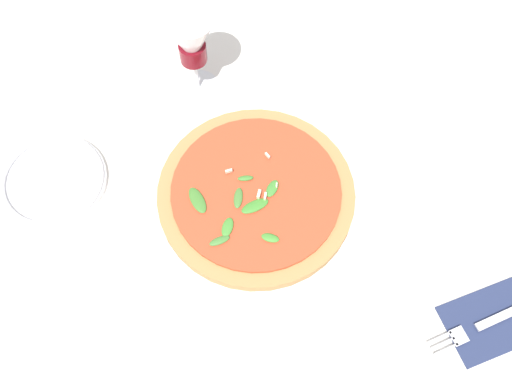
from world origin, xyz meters
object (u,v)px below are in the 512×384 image
wine_glass (192,43)px  side_plate_white (53,180)px  fork (492,321)px  pizza_arugula_main (256,196)px

wine_glass → side_plate_white: size_ratio=1.01×
side_plate_white → wine_glass: bearing=-159.3°
wine_glass → fork: (-0.28, 0.54, -0.11)m
fork → side_plate_white: bearing=-42.1°
pizza_arugula_main → side_plate_white: pizza_arugula_main is taller
wine_glass → fork: bearing=117.4°
wine_glass → pizza_arugula_main: bearing=95.5°
fork → side_plate_white: (0.55, -0.44, 0.00)m
wine_glass → fork: 0.62m
pizza_arugula_main → fork: size_ratio=1.62×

